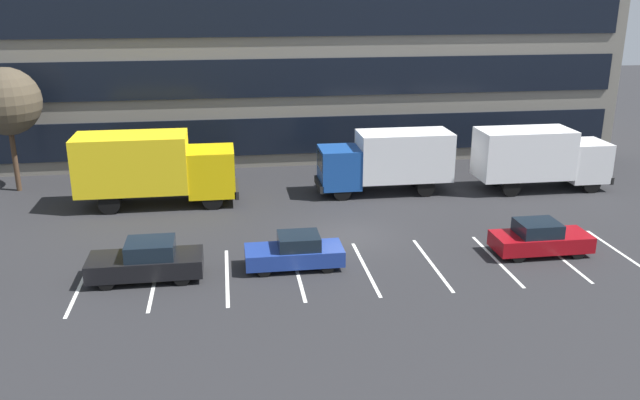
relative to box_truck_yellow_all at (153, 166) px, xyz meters
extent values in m
plane|color=#262628|center=(9.18, -5.82, -2.13)|extent=(120.00, 120.00, 0.00)
cube|color=slate|center=(9.18, 12.18, 5.07)|extent=(40.81, 10.88, 14.40)
cube|color=black|center=(9.18, 6.68, -0.15)|extent=(39.18, 0.16, 2.30)
cube|color=black|center=(9.18, 6.68, 3.45)|extent=(39.18, 0.16, 2.30)
cube|color=black|center=(9.18, 6.68, 7.05)|extent=(39.18, 0.16, 2.30)
cube|color=silver|center=(-2.02, -9.53, -2.12)|extent=(0.14, 5.40, 0.01)
cube|color=silver|center=(0.78, -9.53, -2.12)|extent=(0.14, 5.40, 0.01)
cube|color=silver|center=(3.58, -9.53, -2.12)|extent=(0.14, 5.40, 0.01)
cube|color=silver|center=(6.38, -9.53, -2.12)|extent=(0.14, 5.40, 0.01)
cube|color=silver|center=(9.18, -9.53, -2.12)|extent=(0.14, 5.40, 0.01)
cube|color=silver|center=(11.98, -9.53, -2.12)|extent=(0.14, 5.40, 0.01)
cube|color=silver|center=(14.78, -9.53, -2.12)|extent=(0.14, 5.40, 0.01)
cube|color=silver|center=(17.58, -9.53, -2.12)|extent=(0.14, 5.40, 0.01)
cube|color=silver|center=(20.38, -9.53, -2.12)|extent=(0.14, 5.40, 0.01)
cube|color=yellow|center=(2.96, 0.00, -0.40)|extent=(2.37, 2.59, 2.37)
cube|color=black|center=(4.13, 0.00, 0.08)|extent=(0.06, 2.17, 1.04)
cube|color=yellow|center=(-1.03, 0.00, 0.19)|extent=(5.61, 2.70, 2.91)
cube|color=black|center=(4.20, 0.00, -1.42)|extent=(0.22, 2.59, 0.43)
cylinder|color=black|center=(2.96, 1.11, -1.59)|extent=(1.08, 0.32, 1.08)
cylinder|color=black|center=(2.96, -1.11, -1.59)|extent=(1.08, 0.32, 1.08)
cylinder|color=black|center=(-2.15, 1.11, -1.59)|extent=(1.08, 0.32, 1.08)
cylinder|color=black|center=(-2.15, -1.11, -1.59)|extent=(1.08, 0.32, 1.08)
cube|color=#194799|center=(9.80, 0.40, -0.57)|extent=(2.13, 2.33, 2.13)
cube|color=black|center=(8.75, 0.40, -0.15)|extent=(0.06, 1.96, 0.94)
cube|color=white|center=(13.39, 0.40, -0.04)|extent=(5.04, 2.42, 2.62)
cube|color=black|center=(8.68, 0.40, -1.49)|extent=(0.19, 2.33, 0.39)
cylinder|color=black|center=(9.80, -0.60, -1.64)|extent=(0.97, 0.29, 0.97)
cylinder|color=black|center=(9.80, 1.40, -1.64)|extent=(0.97, 0.29, 0.97)
cylinder|color=black|center=(14.40, -0.60, -1.64)|extent=(0.97, 0.29, 0.97)
cylinder|color=black|center=(14.40, 1.40, -1.64)|extent=(0.97, 0.29, 0.97)
cube|color=white|center=(23.68, -0.24, -0.54)|extent=(2.17, 2.37, 2.17)
cube|color=black|center=(24.74, -0.24, -0.11)|extent=(0.06, 1.99, 0.96)
cube|color=white|center=(20.02, -0.24, 0.00)|extent=(5.14, 2.47, 2.67)
cube|color=black|center=(24.81, -0.24, -1.48)|extent=(0.20, 2.37, 0.40)
cylinder|color=black|center=(23.68, 0.78, -1.63)|extent=(0.99, 0.30, 0.99)
cylinder|color=black|center=(23.68, -1.26, -1.63)|extent=(0.99, 0.30, 0.99)
cylinder|color=black|center=(18.99, 0.78, -1.63)|extent=(0.99, 0.30, 0.99)
cylinder|color=black|center=(18.99, -1.26, -1.63)|extent=(0.99, 0.30, 0.99)
cube|color=black|center=(0.46, -9.28, -1.52)|extent=(4.40, 1.84, 0.72)
cube|color=black|center=(0.68, -9.28, -0.86)|extent=(1.85, 1.62, 0.61)
cylinder|color=black|center=(-0.95, -10.07, -1.82)|extent=(0.61, 0.22, 0.61)
cylinder|color=black|center=(-0.95, -8.48, -1.82)|extent=(0.61, 0.22, 0.61)
cylinder|color=black|center=(1.87, -10.07, -1.82)|extent=(0.61, 0.22, 0.61)
cylinder|color=black|center=(1.87, -8.48, -1.82)|extent=(0.61, 0.22, 0.61)
cube|color=maroon|center=(16.90, -9.10, -1.56)|extent=(4.11, 1.72, 0.67)
cube|color=black|center=(16.69, -9.10, -0.94)|extent=(1.72, 1.51, 0.57)
cylinder|color=black|center=(18.21, -8.35, -1.84)|extent=(0.57, 0.21, 0.57)
cylinder|color=black|center=(18.21, -9.84, -1.84)|extent=(0.57, 0.21, 0.57)
cylinder|color=black|center=(15.58, -8.35, -1.84)|extent=(0.57, 0.21, 0.57)
cylinder|color=black|center=(15.58, -9.84, -1.84)|extent=(0.57, 0.21, 0.57)
cube|color=navy|center=(6.31, -9.02, -1.58)|extent=(3.97, 1.66, 0.65)
cube|color=black|center=(6.50, -9.02, -0.98)|extent=(1.67, 1.46, 0.55)
cylinder|color=black|center=(5.04, -9.74, -1.85)|extent=(0.55, 0.20, 0.55)
cylinder|color=black|center=(5.04, -8.30, -1.85)|extent=(0.55, 0.20, 0.55)
cylinder|color=black|center=(7.57, -9.74, -1.85)|extent=(0.55, 0.20, 0.55)
cylinder|color=black|center=(7.57, -8.30, -1.85)|extent=(0.55, 0.20, 0.55)
cylinder|color=#473323|center=(-7.82, 3.73, -0.33)|extent=(0.28, 0.28, 3.58)
sphere|color=#4C4233|center=(-7.82, 3.73, 2.89)|extent=(3.65, 3.65, 3.65)
camera|label=1|loc=(3.78, -33.76, 8.90)|focal=37.16mm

